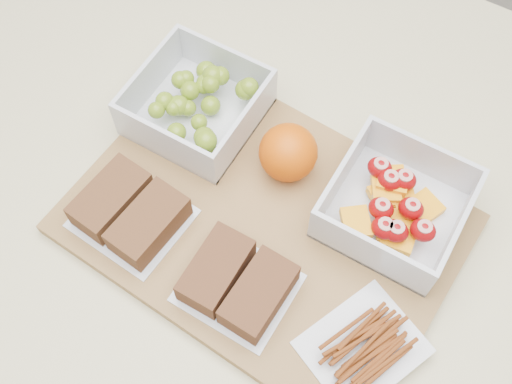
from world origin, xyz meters
TOP-DOWN VIEW (x-y plane):
  - ground at (0.00, 0.00)m, footprint 4.00×4.00m
  - counter at (0.00, 0.00)m, footprint 1.20×0.90m
  - cutting_board at (0.01, -0.01)m, footprint 0.44×0.33m
  - grape_container at (-0.13, 0.07)m, footprint 0.14×0.14m
  - fruit_container at (0.13, 0.07)m, footprint 0.14×0.14m
  - orange at (0.00, 0.06)m, footprint 0.07×0.07m
  - sandwich_bag_left at (-0.12, -0.09)m, footprint 0.12×0.11m
  - sandwich_bag_center at (0.03, -0.10)m, footprint 0.12×0.10m
  - pretzel_bag at (0.17, -0.09)m, footprint 0.13×0.14m

SIDE VIEW (x-z plane):
  - ground at x=0.00m, z-range 0.00..0.00m
  - counter at x=0.00m, z-range 0.00..0.90m
  - cutting_board at x=0.01m, z-range 0.90..0.92m
  - pretzel_bag at x=0.17m, z-range 0.92..0.94m
  - sandwich_bag_center at x=0.03m, z-range 0.92..0.95m
  - sandwich_bag_left at x=-0.12m, z-range 0.92..0.95m
  - fruit_container at x=0.13m, z-range 0.91..0.97m
  - grape_container at x=-0.13m, z-range 0.91..0.97m
  - orange at x=0.00m, z-range 0.92..0.98m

